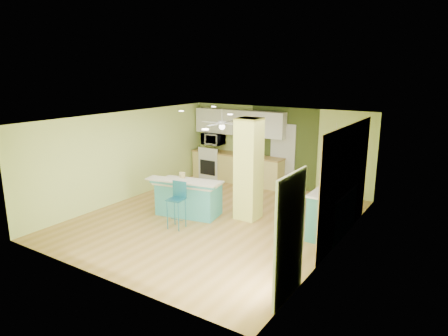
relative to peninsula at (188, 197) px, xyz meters
The scene contains 23 objects.
floor 0.88m from the peninsula, ahead, with size 6.00×7.00×0.01m, color #A47A39.
ceiling 2.18m from the peninsula, ahead, with size 6.00×7.00×0.01m, color white.
wall_back 3.78m from the peninsula, 78.47° to the left, with size 6.00×0.01×2.50m, color #D0E77B.
wall_front 3.56m from the peninsula, 77.70° to the right, with size 6.00×0.01×2.50m, color #D0E77B.
wall_left 2.40m from the peninsula, behind, with size 0.01×7.00×2.50m, color #D0E77B.
wall_right 3.83m from the peninsula, ahead, with size 0.01×7.00×2.50m, color #D0E77B.
wood_panel 3.88m from the peninsula, 10.89° to the left, with size 0.02×3.40×2.50m, color #977556.
olive_accent 3.81m from the peninsula, 75.41° to the left, with size 2.20×0.02×2.50m, color #3D4C1E.
interior_door 3.74m from the peninsula, 75.30° to the left, with size 0.82×0.05×2.00m, color silver.
french_door 4.34m from the peninsula, 30.48° to the right, with size 0.04×1.08×2.10m, color silver.
column 1.71m from the peninsula, 23.97° to the left, with size 0.55×0.55×2.50m, color #E1E56A.
kitchen_run 3.36m from the peninsula, 99.60° to the left, with size 3.25×0.63×0.94m.
stove 3.64m from the peninsula, 114.56° to the left, with size 0.76×0.66×1.08m.
upper_cabinets 3.79m from the peninsula, 99.27° to the left, with size 3.20×0.34×0.80m, color white.
microwave 3.75m from the peninsula, 114.49° to the left, with size 0.70×0.48×0.39m, color white.
ceiling_fan 2.69m from the peninsula, 99.68° to the left, with size 1.41×1.41×0.61m.
pendant_lamp 3.78m from the peninsula, 14.36° to the left, with size 0.14×0.14×0.69m.
wall_decor 3.97m from the peninsula, 13.91° to the left, with size 0.03×0.90×0.70m, color brown.
peninsula is the anchor object (origin of this frame).
bar_stool 0.89m from the peninsula, 68.75° to the right, with size 0.40×0.40×1.10m.
side_counter 3.53m from the peninsula, 13.20° to the left, with size 0.69×1.62×1.04m.
fruit_bowl 3.34m from the peninsula, 86.16° to the left, with size 0.32×0.32×0.08m, color #3C2218.
canister 0.60m from the peninsula, 153.10° to the left, with size 0.16×0.16×0.17m, color gold.
Camera 1 is at (5.25, -7.72, 3.60)m, focal length 32.00 mm.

